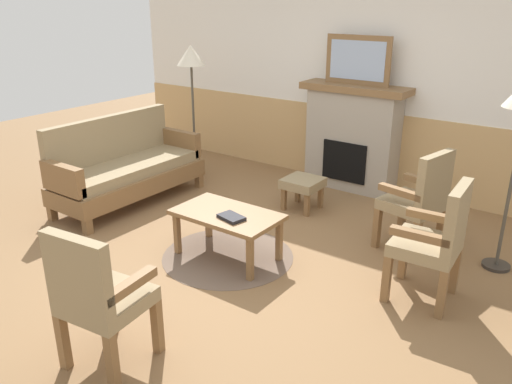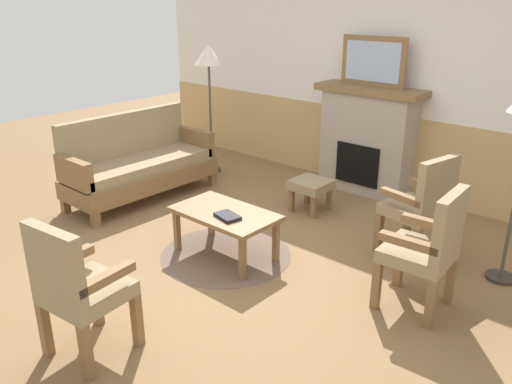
{
  "view_description": "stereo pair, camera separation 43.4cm",
  "coord_description": "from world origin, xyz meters",
  "px_view_note": "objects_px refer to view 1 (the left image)",
  "views": [
    {
      "loc": [
        2.63,
        -3.27,
        2.26
      ],
      "look_at": [
        0.0,
        0.35,
        0.55
      ],
      "focal_mm": 36.16,
      "sensor_mm": 36.0,
      "label": 1
    },
    {
      "loc": [
        2.96,
        -2.99,
        2.26
      ],
      "look_at": [
        0.0,
        0.35,
        0.55
      ],
      "focal_mm": 36.16,
      "sensor_mm": 36.0,
      "label": 2
    }
  ],
  "objects_px": {
    "fireplace": "(352,137)",
    "footstool": "(303,185)",
    "couch": "(126,169)",
    "framed_picture": "(358,60)",
    "coffee_table": "(227,218)",
    "armchair_front_left": "(97,294)",
    "armchair_by_window_left": "(419,197)",
    "floor_lamp_by_couch": "(191,64)",
    "book_on_table": "(231,217)",
    "armchair_near_fireplace": "(436,238)"
  },
  "relations": [
    {
      "from": "framed_picture",
      "to": "couch",
      "type": "distance_m",
      "value": 2.95
    },
    {
      "from": "armchair_by_window_left",
      "to": "armchair_front_left",
      "type": "xyz_separation_m",
      "value": [
        -1.04,
        -2.77,
        0.0
      ]
    },
    {
      "from": "coffee_table",
      "to": "armchair_by_window_left",
      "type": "height_order",
      "value": "armchair_by_window_left"
    },
    {
      "from": "footstool",
      "to": "armchair_front_left",
      "type": "bearing_deg",
      "value": -83.63
    },
    {
      "from": "coffee_table",
      "to": "couch",
      "type": "bearing_deg",
      "value": 167.95
    },
    {
      "from": "book_on_table",
      "to": "armchair_front_left",
      "type": "bearing_deg",
      "value": -83.35
    },
    {
      "from": "framed_picture",
      "to": "armchair_by_window_left",
      "type": "bearing_deg",
      "value": -43.53
    },
    {
      "from": "framed_picture",
      "to": "book_on_table",
      "type": "xyz_separation_m",
      "value": [
        0.04,
        -2.42,
        -1.1
      ]
    },
    {
      "from": "fireplace",
      "to": "footstool",
      "type": "distance_m",
      "value": 1.03
    },
    {
      "from": "coffee_table",
      "to": "armchair_front_left",
      "type": "bearing_deg",
      "value": -79.61
    },
    {
      "from": "book_on_table",
      "to": "armchair_near_fireplace",
      "type": "relative_size",
      "value": 0.24
    },
    {
      "from": "couch",
      "to": "armchair_front_left",
      "type": "bearing_deg",
      "value": -43.89
    },
    {
      "from": "footstool",
      "to": "book_on_table",
      "type": "bearing_deg",
      "value": -83.93
    },
    {
      "from": "armchair_near_fireplace",
      "to": "armchair_front_left",
      "type": "height_order",
      "value": "same"
    },
    {
      "from": "footstool",
      "to": "armchair_by_window_left",
      "type": "height_order",
      "value": "armchair_by_window_left"
    },
    {
      "from": "coffee_table",
      "to": "armchair_by_window_left",
      "type": "bearing_deg",
      "value": 40.05
    },
    {
      "from": "framed_picture",
      "to": "coffee_table",
      "type": "xyz_separation_m",
      "value": [
        -0.08,
        -2.34,
        -1.17
      ]
    },
    {
      "from": "coffee_table",
      "to": "armchair_near_fireplace",
      "type": "xyz_separation_m",
      "value": [
        1.74,
        0.38,
        0.15
      ]
    },
    {
      "from": "fireplace",
      "to": "footstool",
      "type": "bearing_deg",
      "value": -96.81
    },
    {
      "from": "coffee_table",
      "to": "framed_picture",
      "type": "bearing_deg",
      "value": 88.11
    },
    {
      "from": "fireplace",
      "to": "floor_lamp_by_couch",
      "type": "bearing_deg",
      "value": -159.99
    },
    {
      "from": "coffee_table",
      "to": "book_on_table",
      "type": "height_order",
      "value": "book_on_table"
    },
    {
      "from": "armchair_near_fireplace",
      "to": "footstool",
      "type": "bearing_deg",
      "value": 150.49
    },
    {
      "from": "framed_picture",
      "to": "armchair_front_left",
      "type": "xyz_separation_m",
      "value": [
        0.22,
        -3.97,
        -1.02
      ]
    },
    {
      "from": "fireplace",
      "to": "book_on_table",
      "type": "bearing_deg",
      "value": -89.0
    },
    {
      "from": "fireplace",
      "to": "coffee_table",
      "type": "xyz_separation_m",
      "value": [
        -0.08,
        -2.33,
        -0.27
      ]
    },
    {
      "from": "couch",
      "to": "armchair_by_window_left",
      "type": "height_order",
      "value": "same"
    },
    {
      "from": "framed_picture",
      "to": "armchair_by_window_left",
      "type": "height_order",
      "value": "framed_picture"
    },
    {
      "from": "armchair_by_window_left",
      "to": "armchair_front_left",
      "type": "distance_m",
      "value": 2.96
    },
    {
      "from": "coffee_table",
      "to": "book_on_table",
      "type": "distance_m",
      "value": 0.16
    },
    {
      "from": "coffee_table",
      "to": "armchair_front_left",
      "type": "relative_size",
      "value": 0.98
    },
    {
      "from": "couch",
      "to": "floor_lamp_by_couch",
      "type": "bearing_deg",
      "value": 93.22
    },
    {
      "from": "coffee_table",
      "to": "armchair_near_fireplace",
      "type": "relative_size",
      "value": 0.98
    },
    {
      "from": "couch",
      "to": "armchair_near_fireplace",
      "type": "bearing_deg",
      "value": -0.15
    },
    {
      "from": "couch",
      "to": "floor_lamp_by_couch",
      "type": "distance_m",
      "value": 1.63
    },
    {
      "from": "coffee_table",
      "to": "armchair_front_left",
      "type": "height_order",
      "value": "armchair_front_left"
    },
    {
      "from": "couch",
      "to": "framed_picture",
      "type": "bearing_deg",
      "value": 46.06
    },
    {
      "from": "footstool",
      "to": "floor_lamp_by_couch",
      "type": "bearing_deg",
      "value": 172.41
    },
    {
      "from": "footstool",
      "to": "armchair_front_left",
      "type": "distance_m",
      "value": 3.05
    },
    {
      "from": "armchair_by_window_left",
      "to": "floor_lamp_by_couch",
      "type": "bearing_deg",
      "value": 171.26
    },
    {
      "from": "fireplace",
      "to": "coffee_table",
      "type": "distance_m",
      "value": 2.35
    },
    {
      "from": "couch",
      "to": "armchair_near_fireplace",
      "type": "relative_size",
      "value": 1.84
    },
    {
      "from": "framed_picture",
      "to": "coffee_table",
      "type": "distance_m",
      "value": 2.61
    },
    {
      "from": "book_on_table",
      "to": "footstool",
      "type": "bearing_deg",
      "value": 96.07
    },
    {
      "from": "book_on_table",
      "to": "armchair_front_left",
      "type": "height_order",
      "value": "armchair_front_left"
    },
    {
      "from": "fireplace",
      "to": "framed_picture",
      "type": "relative_size",
      "value": 1.62
    },
    {
      "from": "armchair_front_left",
      "to": "footstool",
      "type": "bearing_deg",
      "value": 96.37
    },
    {
      "from": "couch",
      "to": "book_on_table",
      "type": "xyz_separation_m",
      "value": [
        1.92,
        -0.47,
        0.06
      ]
    },
    {
      "from": "coffee_table",
      "to": "armchair_near_fireplace",
      "type": "height_order",
      "value": "armchair_near_fireplace"
    },
    {
      "from": "framed_picture",
      "to": "armchair_by_window_left",
      "type": "xyz_separation_m",
      "value": [
        1.27,
        -1.2,
        -1.02
      ]
    }
  ]
}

